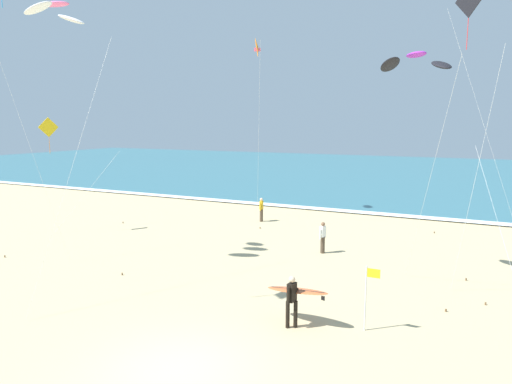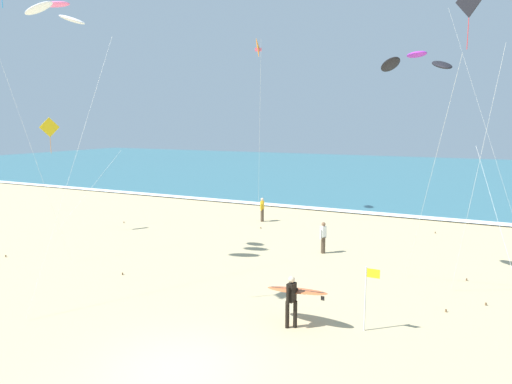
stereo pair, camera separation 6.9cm
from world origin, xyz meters
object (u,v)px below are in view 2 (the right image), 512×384
(kite_diamond_golden_close, at_px, (52,132))
(lifeguard_flag, at_px, (367,292))
(kite_arc_rose_near, at_px, (56,11))
(bystander_yellow_top, at_px, (262,209))
(bystander_white_top, at_px, (323,237))
(surfer_lead, at_px, (294,295))
(kite_delta_amber_outer, at_px, (258,48))
(kite_diamond_charcoal_low, at_px, (471,10))
(kite_arc_violet_high, at_px, (416,62))

(kite_diamond_golden_close, bearing_deg, lifeguard_flag, -14.50)
(kite_arc_rose_near, height_order, bystander_yellow_top, kite_arc_rose_near)
(bystander_white_top, relative_size, lifeguard_flag, 0.76)
(bystander_white_top, xyz_separation_m, lifeguard_flag, (3.97, -7.85, 0.45))
(surfer_lead, relative_size, kite_delta_amber_outer, 0.18)
(bystander_white_top, bearing_deg, surfer_lead, -78.13)
(kite_arc_rose_near, distance_m, kite_diamond_golden_close, 8.50)
(bystander_white_top, relative_size, bystander_yellow_top, 1.00)
(kite_arc_rose_near, height_order, lifeguard_flag, kite_arc_rose_near)
(surfer_lead, distance_m, kite_arc_rose_near, 15.74)
(bystander_white_top, bearing_deg, bystander_yellow_top, 137.62)
(kite_diamond_charcoal_low, relative_size, bystander_yellow_top, 7.23)
(kite_diamond_golden_close, relative_size, bystander_white_top, 4.28)
(kite_arc_rose_near, bearing_deg, bystander_yellow_top, 71.54)
(surfer_lead, bearing_deg, bystander_white_top, 101.87)
(kite_diamond_golden_close, height_order, bystander_yellow_top, kite_diamond_golden_close)
(kite_arc_rose_near, bearing_deg, kite_delta_amber_outer, 79.40)
(surfer_lead, xyz_separation_m, lifeguard_flag, (2.18, 0.65, 0.22))
(kite_arc_violet_high, xyz_separation_m, bystander_yellow_top, (-10.28, 7.32, -8.09))
(kite_diamond_golden_close, xyz_separation_m, lifeguard_flag, (19.42, -5.02, -4.72))
(kite_diamond_golden_close, bearing_deg, kite_delta_amber_outer, 52.49)
(kite_diamond_charcoal_low, xyz_separation_m, lifeguard_flag, (-2.21, -4.95, -9.20))
(kite_delta_amber_outer, distance_m, lifeguard_flag, 21.81)
(kite_arc_violet_high, height_order, kite_diamond_golden_close, kite_arc_violet_high)
(bystander_yellow_top, bearing_deg, kite_diamond_charcoal_low, -34.50)
(surfer_lead, relative_size, lifeguard_flag, 1.05)
(surfer_lead, xyz_separation_m, bystander_white_top, (-1.79, 8.50, -0.23))
(kite_delta_amber_outer, relative_size, lifeguard_flag, 5.82)
(kite_diamond_golden_close, bearing_deg, kite_diamond_charcoal_low, -0.19)
(surfer_lead, height_order, bystander_white_top, surfer_lead)
(kite_arc_violet_high, xyz_separation_m, bystander_white_top, (-4.29, 1.85, -8.09))
(kite_diamond_golden_close, distance_m, bystander_yellow_top, 13.60)
(kite_arc_rose_near, height_order, kite_arc_violet_high, kite_arc_rose_near)
(bystander_white_top, distance_m, bystander_yellow_top, 8.11)
(kite_diamond_charcoal_low, relative_size, kite_diamond_golden_close, 1.69)
(kite_arc_rose_near, xyz_separation_m, kite_diamond_golden_close, (-5.37, 3.94, -5.27))
(kite_delta_amber_outer, bearing_deg, kite_arc_rose_near, -100.60)
(kite_diamond_golden_close, relative_size, lifeguard_flag, 3.24)
(kite_diamond_charcoal_low, distance_m, kite_diamond_golden_close, 22.09)
(bystander_yellow_top, height_order, lifeguard_flag, lifeguard_flag)
(kite_diamond_charcoal_low, distance_m, kite_delta_amber_outer, 17.24)
(kite_delta_amber_outer, xyz_separation_m, bystander_yellow_top, (1.38, -2.24, -10.72))
(kite_diamond_golden_close, relative_size, bystander_yellow_top, 4.28)
(kite_arc_violet_high, height_order, lifeguard_flag, kite_arc_violet_high)
(surfer_lead, distance_m, bystander_white_top, 8.69)
(lifeguard_flag, bearing_deg, kite_arc_violet_high, 86.95)
(kite_diamond_charcoal_low, distance_m, lifeguard_flag, 10.68)
(kite_delta_amber_outer, bearing_deg, kite_diamond_golden_close, -127.51)
(surfer_lead, xyz_separation_m, kite_delta_amber_outer, (-9.16, 16.20, 10.49))
(kite_arc_violet_high, distance_m, kite_diamond_golden_close, 19.98)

